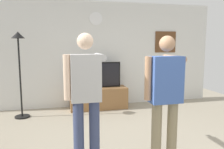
% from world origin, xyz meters
% --- Properties ---
extents(back_wall, '(6.40, 0.10, 2.70)m').
position_xyz_m(back_wall, '(0.00, 2.95, 1.35)').
color(back_wall, silver).
rests_on(back_wall, ground_plane).
extents(tv_stand, '(1.42, 0.56, 0.53)m').
position_xyz_m(tv_stand, '(-0.03, 2.60, 0.27)').
color(tv_stand, olive).
rests_on(tv_stand, ground_plane).
extents(television, '(1.14, 0.07, 0.63)m').
position_xyz_m(television, '(-0.03, 2.65, 0.85)').
color(television, black).
rests_on(television, tv_stand).
extents(wall_clock, '(0.33, 0.03, 0.33)m').
position_xyz_m(wall_clock, '(-0.03, 2.89, 2.26)').
color(wall_clock, white).
extents(framed_picture, '(0.61, 0.04, 0.58)m').
position_xyz_m(framed_picture, '(1.92, 2.90, 1.68)').
color(framed_picture, brown).
extents(floor_lamp, '(0.32, 0.32, 1.88)m').
position_xyz_m(floor_lamp, '(-1.81, 2.29, 1.34)').
color(floor_lamp, black).
rests_on(floor_lamp, ground_plane).
extents(person_standing_nearer_lamp, '(0.56, 0.78, 1.76)m').
position_xyz_m(person_standing_nearer_lamp, '(-0.64, 0.02, 0.99)').
color(person_standing_nearer_lamp, '#384266').
rests_on(person_standing_nearer_lamp, ground_plane).
extents(person_standing_nearer_couch, '(0.61, 0.78, 1.73)m').
position_xyz_m(person_standing_nearer_couch, '(0.42, -0.12, 0.98)').
color(person_standing_nearer_couch, gray).
rests_on(person_standing_nearer_couch, ground_plane).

